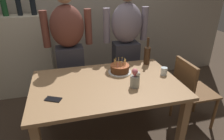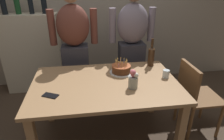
{
  "view_description": "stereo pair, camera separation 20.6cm",
  "coord_description": "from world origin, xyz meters",
  "px_view_note": "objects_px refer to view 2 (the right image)",
  "views": [
    {
      "loc": [
        -0.39,
        -1.73,
        1.72
      ],
      "look_at": [
        0.08,
        0.08,
        0.84
      ],
      "focal_mm": 31.67,
      "sensor_mm": 36.0,
      "label": 1
    },
    {
      "loc": [
        -0.18,
        -1.77,
        1.72
      ],
      "look_at": [
        0.08,
        0.08,
        0.84
      ],
      "focal_mm": 31.67,
      "sensor_mm": 36.0,
      "label": 2
    }
  ],
  "objects_px": {
    "cell_phone": "(50,96)",
    "person_man_bearded": "(75,49)",
    "person_woman_cardigan": "(132,46)",
    "dining_chair": "(194,93)",
    "water_glass_near": "(166,74)",
    "wine_bottle": "(151,56)",
    "birthday_cake": "(121,69)",
    "flower_vase": "(133,80)"
  },
  "relations": [
    {
      "from": "cell_phone",
      "to": "flower_vase",
      "type": "xyz_separation_m",
      "value": [
        0.78,
        0.04,
        0.09
      ]
    },
    {
      "from": "dining_chair",
      "to": "flower_vase",
      "type": "bearing_deg",
      "value": 101.18
    },
    {
      "from": "cell_phone",
      "to": "flower_vase",
      "type": "distance_m",
      "value": 0.78
    },
    {
      "from": "wine_bottle",
      "to": "dining_chair",
      "type": "bearing_deg",
      "value": -39.05
    },
    {
      "from": "cell_phone",
      "to": "wine_bottle",
      "type": "bearing_deg",
      "value": 52.12
    },
    {
      "from": "water_glass_near",
      "to": "dining_chair",
      "type": "relative_size",
      "value": 0.1
    },
    {
      "from": "person_man_bearded",
      "to": "wine_bottle",
      "type": "bearing_deg",
      "value": 158.68
    },
    {
      "from": "dining_chair",
      "to": "cell_phone",
      "type": "bearing_deg",
      "value": 96.9
    },
    {
      "from": "flower_vase",
      "to": "person_woman_cardigan",
      "type": "relative_size",
      "value": 0.12
    },
    {
      "from": "wine_bottle",
      "to": "person_man_bearded",
      "type": "xyz_separation_m",
      "value": [
        -0.91,
        0.36,
        0.01
      ]
    },
    {
      "from": "cell_phone",
      "to": "person_man_bearded",
      "type": "relative_size",
      "value": 0.09
    },
    {
      "from": "person_man_bearded",
      "to": "person_woman_cardigan",
      "type": "xyz_separation_m",
      "value": [
        0.76,
        0.0,
        0.0
      ]
    },
    {
      "from": "person_woman_cardigan",
      "to": "flower_vase",
      "type": "bearing_deg",
      "value": 77.83
    },
    {
      "from": "cell_phone",
      "to": "person_woman_cardigan",
      "type": "distance_m",
      "value": 1.32
    },
    {
      "from": "wine_bottle",
      "to": "person_woman_cardigan",
      "type": "xyz_separation_m",
      "value": [
        -0.16,
        0.36,
        0.01
      ]
    },
    {
      "from": "flower_vase",
      "to": "person_man_bearded",
      "type": "bearing_deg",
      "value": 123.85
    },
    {
      "from": "person_man_bearded",
      "to": "water_glass_near",
      "type": "bearing_deg",
      "value": 144.74
    },
    {
      "from": "birthday_cake",
      "to": "wine_bottle",
      "type": "xyz_separation_m",
      "value": [
        0.39,
        0.16,
        0.08
      ]
    },
    {
      "from": "dining_chair",
      "to": "water_glass_near",
      "type": "bearing_deg",
      "value": 87.83
    },
    {
      "from": "wine_bottle",
      "to": "cell_phone",
      "type": "distance_m",
      "value": 1.25
    },
    {
      "from": "person_woman_cardigan",
      "to": "person_man_bearded",
      "type": "bearing_deg",
      "value": 0.0
    },
    {
      "from": "water_glass_near",
      "to": "wine_bottle",
      "type": "relative_size",
      "value": 0.26
    },
    {
      "from": "flower_vase",
      "to": "person_woman_cardigan",
      "type": "height_order",
      "value": "person_woman_cardigan"
    },
    {
      "from": "wine_bottle",
      "to": "dining_chair",
      "type": "distance_m",
      "value": 0.65
    },
    {
      "from": "person_woman_cardigan",
      "to": "water_glass_near",
      "type": "bearing_deg",
      "value": 107.51
    },
    {
      "from": "person_woman_cardigan",
      "to": "dining_chair",
      "type": "relative_size",
      "value": 1.9
    },
    {
      "from": "water_glass_near",
      "to": "wine_bottle",
      "type": "distance_m",
      "value": 0.35
    },
    {
      "from": "birthday_cake",
      "to": "wine_bottle",
      "type": "distance_m",
      "value": 0.43
    },
    {
      "from": "cell_phone",
      "to": "person_man_bearded",
      "type": "distance_m",
      "value": 0.92
    },
    {
      "from": "wine_bottle",
      "to": "person_woman_cardigan",
      "type": "bearing_deg",
      "value": 113.67
    },
    {
      "from": "cell_phone",
      "to": "dining_chair",
      "type": "xyz_separation_m",
      "value": [
        1.55,
        0.19,
        -0.23
      ]
    },
    {
      "from": "person_man_bearded",
      "to": "person_woman_cardigan",
      "type": "height_order",
      "value": "same"
    },
    {
      "from": "water_glass_near",
      "to": "flower_vase",
      "type": "relative_size",
      "value": 0.44
    },
    {
      "from": "wine_bottle",
      "to": "person_woman_cardigan",
      "type": "distance_m",
      "value": 0.39
    },
    {
      "from": "cell_phone",
      "to": "dining_chair",
      "type": "height_order",
      "value": "dining_chair"
    },
    {
      "from": "dining_chair",
      "to": "person_woman_cardigan",
      "type": "bearing_deg",
      "value": 39.68
    },
    {
      "from": "flower_vase",
      "to": "water_glass_near",
      "type": "bearing_deg",
      "value": 22.4
    },
    {
      "from": "wine_bottle",
      "to": "person_woman_cardigan",
      "type": "relative_size",
      "value": 0.2
    },
    {
      "from": "cell_phone",
      "to": "person_man_bearded",
      "type": "xyz_separation_m",
      "value": [
        0.21,
        0.89,
        0.13
      ]
    },
    {
      "from": "water_glass_near",
      "to": "person_man_bearded",
      "type": "distance_m",
      "value": 1.2
    },
    {
      "from": "water_glass_near",
      "to": "person_woman_cardigan",
      "type": "distance_m",
      "value": 0.73
    },
    {
      "from": "birthday_cake",
      "to": "person_man_bearded",
      "type": "bearing_deg",
      "value": 135.37
    }
  ]
}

